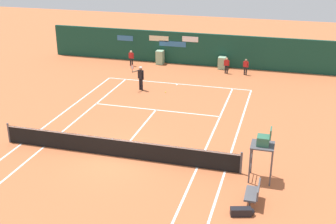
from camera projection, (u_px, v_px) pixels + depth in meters
ground_plane at (121, 151)px, 22.06m from camera, size 80.00×80.00×0.01m
tennis_net at (117, 147)px, 21.36m from camera, size 12.10×0.10×1.07m
sponsor_back_wall at (193, 49)px, 36.22m from camera, size 25.00×1.02×2.65m
umpire_chair at (263, 145)px, 18.92m from camera, size 1.00×1.00×2.50m
player_bench at (254, 192)px, 17.63m from camera, size 0.54×1.16×0.88m
equipment_bag at (243, 212)px, 17.00m from camera, size 0.96×0.51×0.32m
player_on_baseline at (140, 76)px, 30.36m from camera, size 0.85×0.66×1.88m
ball_kid_left_post at (246, 66)px, 33.75m from camera, size 0.42×0.20×1.27m
ball_kid_right_post at (227, 64)px, 34.12m from camera, size 0.42×0.18×1.26m
ball_kid_centre_post at (131, 57)px, 36.08m from camera, size 0.43×0.18×1.29m
tennis_ball_near_service_line at (166, 92)px, 30.22m from camera, size 0.07×0.07×0.07m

